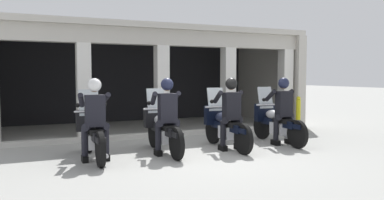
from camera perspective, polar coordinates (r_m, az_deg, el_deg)
name	(u,v)px	position (r m, az deg, el deg)	size (l,w,h in m)	color
ground_plane	(158,134)	(10.77, -5.17, -5.05)	(80.00, 80.00, 0.00)	#999993
station_building	(142,66)	(12.53, -7.57, 5.01)	(9.56, 4.06, 3.06)	black
kerb_strip	(168,134)	(10.29, -3.62, -5.11)	(9.06, 0.24, 0.12)	#B7B5AD
motorcycle_far_left	(93,133)	(7.78, -14.65, -4.81)	(0.62, 2.04, 1.35)	black
police_officer_far_left	(95,112)	(7.45, -14.37, -1.79)	(0.63, 0.61, 1.58)	black
motorcycle_center_left	(163,129)	(8.12, -4.43, -4.34)	(0.62, 2.04, 1.35)	black
police_officer_center_left	(167,110)	(7.81, -3.77, -1.43)	(0.63, 0.61, 1.58)	black
motorcycle_center_right	(225,126)	(8.64, 4.90, -3.86)	(0.62, 2.04, 1.35)	black
police_officer_center_right	(231,107)	(8.34, 5.84, -1.11)	(0.63, 0.61, 1.58)	black
motorcycle_far_right	(275,122)	(9.48, 12.41, -3.26)	(0.62, 2.04, 1.35)	black
police_officer_far_right	(283,105)	(9.21, 13.48, -0.74)	(0.63, 0.61, 1.58)	black
bollard_kerbside	(298,113)	(11.99, 15.64, -1.87)	(0.14, 0.14, 1.01)	yellow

